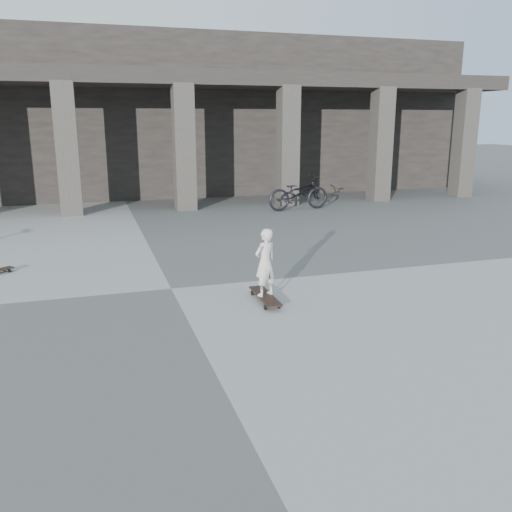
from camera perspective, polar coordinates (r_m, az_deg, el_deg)
name	(u,v)px	position (r m, az deg, el deg)	size (l,w,h in m)	color
ground	(171,289)	(9.68, -8.92, -3.42)	(90.00, 90.00, 0.00)	#51514E
colonnade	(116,116)	(22.95, -14.56, 14.11)	(28.00, 8.82, 6.00)	black
longboard	(265,297)	(8.88, 0.96, -4.29)	(0.27, 1.09, 0.11)	black
child	(265,262)	(8.72, 0.98, -0.68)	(0.41, 0.27, 1.11)	#B9B2A7
bicycle	(298,193)	(17.87, 4.49, 6.65)	(0.74, 2.13, 1.12)	black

